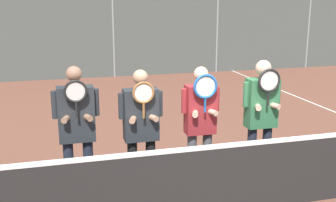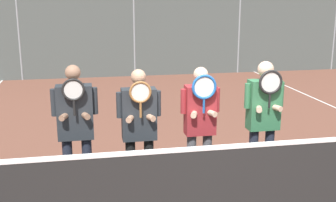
{
  "view_description": "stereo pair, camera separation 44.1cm",
  "coord_description": "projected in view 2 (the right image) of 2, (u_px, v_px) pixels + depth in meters",
  "views": [
    {
      "loc": [
        -2.03,
        -4.49,
        2.68
      ],
      "look_at": [
        -0.55,
        0.9,
        1.3
      ],
      "focal_mm": 45.0,
      "sensor_mm": 36.0,
      "label": 1
    },
    {
      "loc": [
        -1.6,
        -4.59,
        2.68
      ],
      "look_at": [
        -0.55,
        0.9,
        1.3
      ],
      "focal_mm": 45.0,
      "sensor_mm": 36.0,
      "label": 2
    }
  ],
  "objects": [
    {
      "name": "player_rightmost",
      "position": [
        263.0,
        114.0,
        5.84
      ],
      "size": [
        0.57,
        0.34,
        1.84
      ],
      "color": "#232838",
      "rests_on": "ground_plane"
    },
    {
      "name": "fence_back",
      "position": [
        134.0,
        24.0,
        14.3
      ],
      "size": [
        22.68,
        0.06,
        3.6
      ],
      "color": "gray",
      "rests_on": "ground_plane"
    },
    {
      "name": "car_center",
      "position": [
        217.0,
        40.0,
        17.48
      ],
      "size": [
        4.47,
        1.96,
        1.88
      ],
      "color": "silver",
      "rests_on": "ground_plane"
    },
    {
      "name": "tennis_net",
      "position": [
        225.0,
        180.0,
        5.19
      ],
      "size": [
        11.87,
        0.09,
        1.05
      ],
      "color": "gray",
      "rests_on": "ground_plane"
    },
    {
      "name": "hill_distant",
      "position": [
        98.0,
        18.0,
        55.11
      ],
      "size": [
        119.46,
        66.36,
        23.23
      ],
      "color": "gray",
      "rests_on": "ground_plane"
    },
    {
      "name": "car_right_of_center",
      "position": [
        326.0,
        39.0,
        18.4
      ],
      "size": [
        4.18,
        1.92,
        1.8
      ],
      "color": "silver",
      "rests_on": "ground_plane"
    },
    {
      "name": "player_center_left",
      "position": [
        139.0,
        125.0,
        5.51
      ],
      "size": [
        0.58,
        0.34,
        1.79
      ],
      "color": "black",
      "rests_on": "ground_plane"
    },
    {
      "name": "car_left_of_center",
      "position": [
        90.0,
        42.0,
        16.91
      ],
      "size": [
        4.65,
        1.92,
        1.78
      ],
      "color": "maroon",
      "rests_on": "ground_plane"
    },
    {
      "name": "player_center_right",
      "position": [
        200.0,
        121.0,
        5.73
      ],
      "size": [
        0.54,
        0.34,
        1.78
      ],
      "color": "#56565B",
      "rests_on": "ground_plane"
    },
    {
      "name": "clubhouse_building",
      "position": [
        127.0,
        17.0,
        20.95
      ],
      "size": [
        23.68,
        5.5,
        3.36
      ],
      "color": "#9EA3A8",
      "rests_on": "ground_plane"
    },
    {
      "name": "player_leftmost",
      "position": [
        76.0,
        124.0,
        5.43
      ],
      "size": [
        0.59,
        0.34,
        1.86
      ],
      "color": "#232838",
      "rests_on": "ground_plane"
    }
  ]
}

